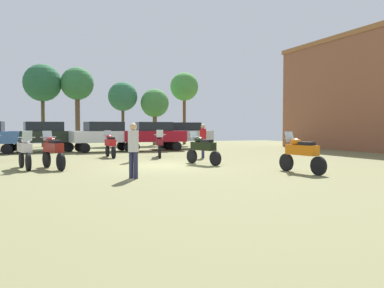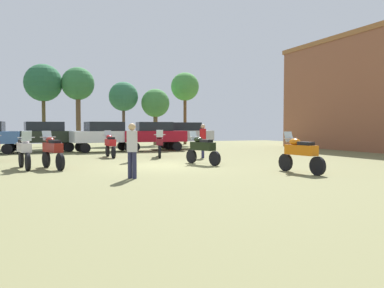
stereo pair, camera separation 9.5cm
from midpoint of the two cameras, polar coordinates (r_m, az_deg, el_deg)
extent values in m
cube|color=olive|center=(16.77, -4.12, -3.19)|extent=(44.00, 52.00, 0.02)
cylinder|color=black|center=(20.73, -4.85, -1.17)|extent=(0.30, 0.67, 0.66)
cylinder|color=black|center=(22.25, -4.93, -0.92)|extent=(0.30, 0.67, 0.66)
cube|color=maroon|center=(21.47, -4.90, 0.32)|extent=(0.72, 1.35, 0.36)
ellipsoid|color=maroon|center=(21.17, -4.88, 1.05)|extent=(0.44, 0.55, 0.24)
cube|color=black|center=(21.69, -4.91, 0.98)|extent=(0.45, 0.62, 0.12)
cube|color=silver|center=(20.84, -4.86, 1.53)|extent=(0.39, 0.25, 0.39)
cylinder|color=#B7B7BC|center=(20.94, -4.87, 1.37)|extent=(0.60, 0.21, 0.04)
cylinder|color=black|center=(16.98, -20.64, -2.12)|extent=(0.31, 0.67, 0.67)
cylinder|color=black|center=(15.56, -18.79, -2.50)|extent=(0.31, 0.67, 0.67)
cube|color=maroon|center=(16.23, -19.78, -0.49)|extent=(0.73, 1.34, 0.36)
ellipsoid|color=maroon|center=(16.50, -20.15, 0.52)|extent=(0.45, 0.55, 0.24)
cube|color=black|center=(16.01, -19.52, 0.33)|extent=(0.45, 0.62, 0.12)
cube|color=silver|center=(16.80, -20.53, 1.16)|extent=(0.39, 0.25, 0.39)
cylinder|color=#B7B7BC|center=(16.71, -20.41, 0.95)|extent=(0.60, 0.22, 0.04)
cylinder|color=black|center=(22.46, -12.38, -0.97)|extent=(0.13, 0.63, 0.63)
cylinder|color=black|center=(20.96, -11.53, -1.21)|extent=(0.13, 0.63, 0.63)
cube|color=red|center=(21.69, -11.98, 0.22)|extent=(0.39, 1.32, 0.36)
ellipsoid|color=red|center=(21.96, -12.14, 0.98)|extent=(0.33, 0.49, 0.24)
cube|color=black|center=(21.45, -11.86, 0.84)|extent=(0.31, 0.57, 0.12)
cube|color=silver|center=(22.28, -12.32, 1.46)|extent=(0.36, 0.16, 0.39)
cylinder|color=#B7B7BC|center=(22.19, -12.27, 1.30)|extent=(0.62, 0.05, 0.04)
cylinder|color=black|center=(17.80, -0.17, -1.81)|extent=(0.30, 0.64, 0.63)
cylinder|color=black|center=(16.61, 3.27, -2.13)|extent=(0.30, 0.64, 0.63)
cube|color=black|center=(17.16, 1.49, -0.32)|extent=(0.73, 1.39, 0.36)
ellipsoid|color=black|center=(17.38, 0.84, 0.64)|extent=(0.44, 0.55, 0.24)
cube|color=black|center=(16.98, 2.01, 0.46)|extent=(0.45, 0.62, 0.12)
cube|color=silver|center=(17.63, 0.14, 1.25)|extent=(0.39, 0.25, 0.39)
cylinder|color=#B7B7BC|center=(17.56, 0.35, 1.05)|extent=(0.60, 0.21, 0.04)
cylinder|color=black|center=(15.93, -22.97, -2.43)|extent=(0.23, 0.68, 0.67)
cylinder|color=black|center=(17.46, -23.81, -2.03)|extent=(0.23, 0.68, 0.67)
cube|color=silver|center=(16.66, -23.44, -0.45)|extent=(0.58, 1.36, 0.36)
ellipsoid|color=silver|center=(16.35, -23.29, 0.48)|extent=(0.40, 0.53, 0.24)
cube|color=black|center=(16.88, -23.58, 0.40)|extent=(0.39, 0.60, 0.12)
cube|color=silver|center=(16.02, -23.12, 1.09)|extent=(0.38, 0.21, 0.39)
cylinder|color=#B7B7BC|center=(16.12, -23.17, 0.88)|extent=(0.62, 0.14, 0.04)
cylinder|color=black|center=(15.07, 13.45, -2.62)|extent=(0.19, 0.66, 0.65)
cylinder|color=black|center=(13.96, 17.82, -3.07)|extent=(0.19, 0.66, 0.65)
cube|color=#D0660C|center=(14.47, 15.57, -0.85)|extent=(0.51, 1.37, 0.36)
ellipsoid|color=#D0660C|center=(14.67, 14.76, 0.30)|extent=(0.37, 0.51, 0.24)
cube|color=black|center=(14.29, 16.25, 0.07)|extent=(0.36, 0.59, 0.12)
cube|color=silver|center=(14.90, 13.88, 1.04)|extent=(0.38, 0.19, 0.39)
cylinder|color=#B7B7BC|center=(14.83, 14.14, 0.79)|extent=(0.62, 0.11, 0.04)
cylinder|color=black|center=(26.84, -23.81, -0.56)|extent=(0.66, 0.28, 0.64)
cylinder|color=black|center=(28.28, -24.04, -0.42)|extent=(0.66, 0.28, 0.64)
cylinder|color=black|center=(27.22, -17.67, -0.43)|extent=(0.66, 0.28, 0.64)
cylinder|color=black|center=(28.64, -18.20, -0.30)|extent=(0.66, 0.28, 0.64)
cube|color=black|center=(27.68, -20.94, 1.01)|extent=(4.45, 2.21, 0.75)
cube|color=black|center=(27.67, -20.96, 2.42)|extent=(2.51, 1.81, 0.61)
cylinder|color=black|center=(26.41, -8.46, -0.42)|extent=(0.66, 0.28, 0.64)
cylinder|color=black|center=(27.83, -8.91, -0.28)|extent=(0.66, 0.28, 0.64)
cylinder|color=black|center=(27.01, -2.32, -0.34)|extent=(0.66, 0.28, 0.64)
cylinder|color=black|center=(28.41, -3.07, -0.20)|extent=(0.66, 0.28, 0.64)
cube|color=maroon|center=(27.35, -5.67, 1.14)|extent=(4.45, 2.19, 0.75)
cube|color=black|center=(27.35, -5.68, 2.57)|extent=(2.50, 1.80, 0.61)
cylinder|color=black|center=(25.68, -15.48, -0.57)|extent=(0.66, 0.29, 0.64)
cylinder|color=black|center=(27.07, -16.21, -0.43)|extent=(0.66, 0.29, 0.64)
cylinder|color=black|center=(26.53, -9.34, -0.42)|extent=(0.66, 0.29, 0.64)
cylinder|color=black|center=(27.88, -10.35, -0.29)|extent=(0.66, 0.29, 0.64)
cube|color=silver|center=(26.73, -12.82, 1.06)|extent=(4.48, 2.29, 0.75)
cube|color=black|center=(26.72, -12.84, 2.52)|extent=(2.53, 1.85, 0.61)
cylinder|color=black|center=(26.13, -25.57, -0.67)|extent=(0.66, 0.28, 0.64)
cylinder|color=black|center=(27.55, -25.15, -0.51)|extent=(0.66, 0.28, 0.64)
cylinder|color=black|center=(28.85, -3.72, -0.16)|extent=(0.66, 0.27, 0.64)
cylinder|color=black|center=(30.25, -4.39, -0.04)|extent=(0.66, 0.27, 0.64)
cylinder|color=black|center=(29.70, 1.75, -0.08)|extent=(0.66, 0.27, 0.64)
cylinder|color=black|center=(31.06, 0.86, 0.03)|extent=(0.66, 0.27, 0.64)
cube|color=#B7BABF|center=(29.91, -1.35, 1.27)|extent=(4.44, 2.15, 0.75)
cube|color=black|center=(29.90, -1.35, 2.57)|extent=(2.49, 1.78, 0.61)
cylinder|color=#262649|center=(20.89, 1.46, -0.84)|extent=(0.14, 0.14, 0.87)
cylinder|color=#262649|center=(20.72, 1.50, -0.87)|extent=(0.14, 0.14, 0.87)
cylinder|color=#B21518|center=(20.78, 1.48, 1.30)|extent=(0.43, 0.43, 0.69)
sphere|color=tan|center=(20.77, 1.49, 2.58)|extent=(0.24, 0.24, 0.24)
cylinder|color=#322B4B|center=(18.88, -8.94, -1.29)|extent=(0.14, 0.14, 0.83)
cylinder|color=#322B4B|center=(18.78, -8.52, -1.31)|extent=(0.14, 0.14, 0.83)
cylinder|color=silver|center=(18.80, -8.74, 0.96)|extent=(0.48, 0.48, 0.66)
sphere|color=tan|center=(18.79, -8.75, 2.30)|extent=(0.22, 0.22, 0.22)
cylinder|color=#282947|center=(12.68, -9.09, -3.06)|extent=(0.14, 0.14, 0.86)
cylinder|color=#282947|center=(12.58, -8.44, -3.10)|extent=(0.14, 0.14, 0.86)
cylinder|color=silver|center=(12.58, -8.79, 0.41)|extent=(0.48, 0.48, 0.68)
sphere|color=tan|center=(12.57, -8.80, 2.49)|extent=(0.23, 0.23, 0.23)
cylinder|color=#4E4225|center=(34.73, -21.02, 3.42)|extent=(0.29, 0.29, 4.63)
sphere|color=#28613B|center=(34.92, -21.10, 8.36)|extent=(3.09, 3.09, 3.09)
cylinder|color=brown|center=(37.55, -1.21, 3.73)|extent=(0.30, 0.30, 4.93)
sphere|color=#438B3D|center=(37.75, -1.21, 8.39)|extent=(2.69, 2.69, 2.69)
cylinder|color=brown|center=(35.85, -10.13, 2.87)|extent=(0.27, 0.27, 3.83)
sphere|color=#306C47|center=(35.95, -10.16, 6.87)|extent=(2.63, 2.63, 2.63)
cylinder|color=brown|center=(34.35, -16.45, 3.55)|extent=(0.40, 0.40, 4.69)
sphere|color=#33713D|center=(34.54, -16.51, 8.47)|extent=(2.74, 2.74, 2.74)
cylinder|color=brown|center=(35.91, -5.53, 2.45)|extent=(0.39, 0.39, 3.27)
sphere|color=#40803C|center=(35.98, -5.55, 5.98)|extent=(2.57, 2.57, 2.57)
camera|label=1|loc=(0.05, -90.12, -0.01)|focal=36.49mm
camera|label=2|loc=(0.05, 89.88, 0.01)|focal=36.49mm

